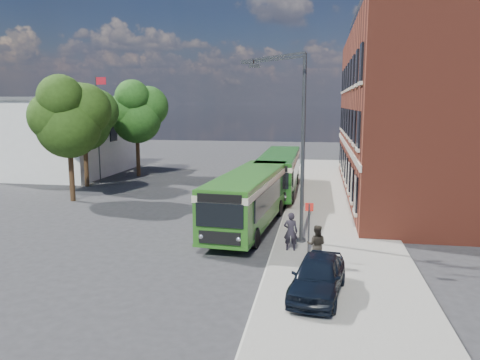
% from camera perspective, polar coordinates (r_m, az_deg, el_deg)
% --- Properties ---
extents(ground, '(120.00, 120.00, 0.00)m').
position_cam_1_polar(ground, '(25.61, -4.15, -5.96)').
color(ground, '#2A292C').
rests_on(ground, ground).
extents(pavement, '(6.00, 48.00, 0.15)m').
position_cam_1_polar(pavement, '(32.68, 11.31, -2.64)').
color(pavement, gray).
rests_on(pavement, ground).
extents(kerb_line, '(0.12, 48.00, 0.01)m').
position_cam_1_polar(kerb_line, '(32.74, 5.96, -2.61)').
color(kerb_line, beige).
rests_on(kerb_line, ground).
extents(brick_office, '(12.10, 26.00, 14.20)m').
position_cam_1_polar(brick_office, '(36.87, 22.56, 8.96)').
color(brick_office, maroon).
rests_on(brick_office, ground).
extents(white_building, '(9.40, 13.40, 7.30)m').
position_cam_1_polar(white_building, '(48.43, -20.07, 5.09)').
color(white_building, silver).
rests_on(white_building, ground).
extents(flagpole, '(0.95, 0.10, 9.00)m').
position_cam_1_polar(flagpole, '(41.35, -16.88, 6.41)').
color(flagpole, '#35373A').
rests_on(flagpole, ground).
extents(street_lamp, '(2.96, 2.38, 9.00)m').
position_cam_1_polar(street_lamp, '(22.09, 6.75, 4.20)').
color(street_lamp, '#35373A').
rests_on(street_lamp, ground).
extents(bus_stop_sign, '(0.35, 0.08, 2.52)m').
position_cam_1_polar(bus_stop_sign, '(20.46, 8.39, -5.58)').
color(bus_stop_sign, '#35373A').
rests_on(bus_stop_sign, ground).
extents(bus_front, '(3.50, 11.55, 3.02)m').
position_cam_1_polar(bus_front, '(25.59, 1.17, -1.74)').
color(bus_front, '#29651B').
rests_on(bus_front, ground).
extents(bus_rear, '(2.70, 12.61, 3.02)m').
position_cam_1_polar(bus_rear, '(35.60, 4.82, 1.35)').
color(bus_rear, '#195117').
rests_on(bus_rear, ground).
extents(parked_car, '(2.23, 4.29, 1.39)m').
position_cam_1_polar(parked_car, '(16.68, 9.45, -11.46)').
color(parked_car, black).
rests_on(parked_car, pavement).
extents(pedestrian_a, '(0.66, 0.44, 1.76)m').
position_cam_1_polar(pedestrian_a, '(21.32, 6.19, -6.25)').
color(pedestrian_a, '#231F28').
rests_on(pedestrian_a, pavement).
extents(pedestrian_b, '(0.87, 0.71, 1.66)m').
position_cam_1_polar(pedestrian_b, '(19.68, 9.30, -7.80)').
color(pedestrian_b, black).
rests_on(pedestrian_b, pavement).
extents(tree_left, '(5.12, 4.87, 8.65)m').
position_cam_1_polar(tree_left, '(34.10, -20.16, 7.28)').
color(tree_left, '#321E12').
rests_on(tree_left, ground).
extents(tree_mid, '(4.98, 4.74, 8.41)m').
position_cam_1_polar(tree_mid, '(39.96, -18.49, 7.35)').
color(tree_mid, '#321E12').
rests_on(tree_mid, ground).
extents(tree_right, '(5.26, 5.00, 8.88)m').
position_cam_1_polar(tree_right, '(44.45, -12.45, 8.16)').
color(tree_right, '#321E12').
rests_on(tree_right, ground).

